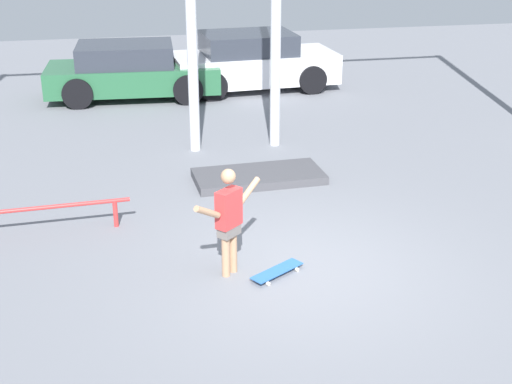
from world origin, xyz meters
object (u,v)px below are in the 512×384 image
at_px(grind_rail, 44,212).
at_px(parked_car_green, 131,71).
at_px(manual_pad, 259,176).
at_px(parked_car_white, 253,62).
at_px(skateboarder, 229,217).
at_px(skateboard, 277,271).

relative_size(grind_rail, parked_car_green, 0.58).
bearing_deg(grind_rail, manual_pad, 23.02).
relative_size(manual_pad, parked_car_green, 0.53).
bearing_deg(parked_car_white, skateboarder, -106.65).
height_order(skateboarder, grind_rail, skateboarder).
bearing_deg(parked_car_green, grind_rail, -98.43).
bearing_deg(skateboard, parked_car_green, 66.21).
xyz_separation_m(skateboarder, parked_car_white, (2.23, 9.62, -0.11)).
distance_m(skateboarder, skateboard, 0.98).
distance_m(grind_rail, parked_car_green, 7.82).
height_order(skateboard, parked_car_green, parked_car_green).
relative_size(skateboard, parked_car_white, 0.18).
relative_size(grind_rail, parked_car_white, 0.59).
xyz_separation_m(parked_car_green, parked_car_white, (3.09, 0.24, 0.05)).
height_order(skateboarder, parked_car_white, skateboarder).
height_order(manual_pad, parked_car_green, parked_car_green).
bearing_deg(grind_rail, skateboard, -32.00).
bearing_deg(skateboarder, parked_car_green, 53.64).
bearing_deg(parked_car_white, skateboard, -103.06).
distance_m(skateboard, manual_pad, 3.42).
relative_size(manual_pad, parked_car_white, 0.53).
xyz_separation_m(skateboarder, manual_pad, (1.06, 3.21, -0.74)).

